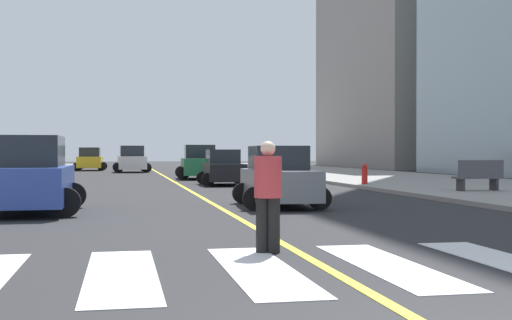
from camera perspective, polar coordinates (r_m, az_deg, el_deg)
sidewalk_kerb_east at (r=29.08m, az=19.76°, el=-2.31°), size 10.00×120.00×0.15m
crosswalk_paint at (r=9.45m, az=5.70°, el=-8.83°), size 13.50×4.00×0.01m
lane_divider_paint at (r=45.03m, az=-7.65°, el=-1.32°), size 0.16×80.00×0.01m
parking_garage_concrete at (r=75.17m, az=14.33°, el=10.88°), size 18.00×24.00×29.82m
car_gray_nearest at (r=19.72m, az=1.91°, el=-1.52°), size 2.55×3.97×1.74m
car_green_second at (r=40.02m, az=-4.70°, el=-0.25°), size 2.89×4.50×1.98m
car_yellow_third at (r=59.61m, az=-13.59°, el=0.02°), size 2.77×4.38×1.94m
car_blue_fourth at (r=18.46m, az=-18.36°, el=-1.36°), size 2.76×4.42×1.97m
car_white_fifth at (r=53.78m, az=-10.27°, el=0.01°), size 2.94×4.63×2.04m
car_black_sixth at (r=32.51m, az=-2.74°, el=-0.70°), size 2.38×3.78×1.68m
car_red_seventh at (r=62.31m, az=-3.96°, el=-0.04°), size 2.48×3.87×1.70m
park_bench at (r=26.31m, az=17.98°, el=-1.27°), size 1.82×0.62×1.12m
pedestrian_crossing at (r=10.64m, az=1.00°, el=-2.62°), size 0.43×0.43×1.74m
fire_hydrant at (r=30.55m, az=8.99°, el=-1.19°), size 0.26×0.26×0.89m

